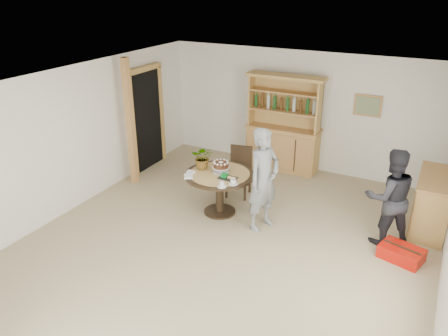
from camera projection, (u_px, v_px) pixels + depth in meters
ground at (226, 246)px, 6.79m from camera, size 7.00×7.00×0.00m
room_shell at (227, 140)px, 6.10m from camera, size 6.04×7.04×2.52m
doorway at (146, 118)px, 9.21m from camera, size 0.13×1.10×2.18m
pine_post at (130, 123)px, 8.40m from camera, size 0.12×0.12×2.50m
hutch at (283, 138)px, 9.27m from camera, size 1.62×0.54×2.04m
sideboard at (432, 203)px, 7.07m from camera, size 0.54×1.26×0.94m
dining_table at (220, 181)px, 7.51m from camera, size 1.20×1.20×0.76m
dining_chair at (240, 168)px, 8.22m from camera, size 0.49×0.49×0.95m
birthday_cake at (221, 166)px, 7.44m from camera, size 0.30×0.30×0.20m
flower_vase at (203, 157)px, 7.55m from camera, size 0.47×0.44×0.42m
gift_tray at (227, 177)px, 7.25m from camera, size 0.30×0.20×0.08m
coffee_cup_a at (233, 182)px, 7.04m from camera, size 0.15×0.15×0.09m
coffee_cup_b at (222, 185)px, 6.95m from camera, size 0.15×0.15×0.08m
napkins at (189, 175)px, 7.36m from camera, size 0.24×0.33×0.03m
teen_boy at (264, 180)px, 6.97m from camera, size 0.60×0.73×1.72m
adult_person at (390, 197)px, 6.58m from camera, size 0.95×0.88×1.57m
red_suitcase at (401, 253)px, 6.43m from camera, size 0.69×0.55×0.21m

